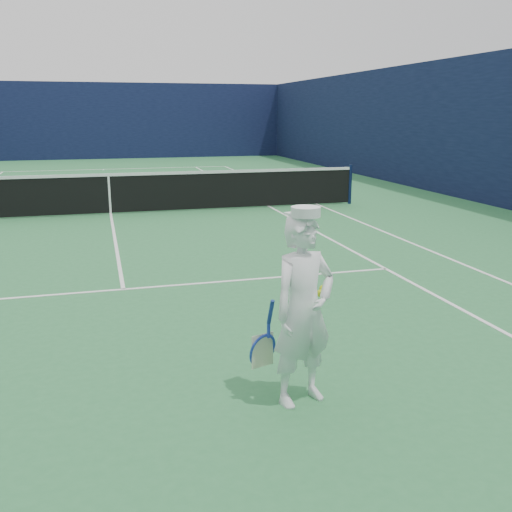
% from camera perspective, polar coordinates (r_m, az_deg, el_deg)
% --- Properties ---
extents(ground, '(80.00, 80.00, 0.00)m').
position_cam_1_polar(ground, '(14.55, -14.32, 4.06)').
color(ground, '#2B733E').
rests_on(ground, ground).
extents(court_markings, '(11.03, 23.83, 0.01)m').
position_cam_1_polar(court_markings, '(14.54, -14.32, 4.08)').
color(court_markings, white).
rests_on(court_markings, ground).
extents(windscreen_fence, '(20.12, 36.12, 4.00)m').
position_cam_1_polar(windscreen_fence, '(14.35, -14.81, 11.95)').
color(windscreen_fence, '#0E1435').
rests_on(windscreen_fence, ground).
extents(tennis_net, '(12.88, 0.09, 1.07)m').
position_cam_1_polar(tennis_net, '(14.46, -14.45, 6.22)').
color(tennis_net, '#141E4C').
rests_on(tennis_net, ground).
extents(tennis_player, '(0.83, 0.56, 1.71)m').
position_cam_1_polar(tennis_player, '(4.81, 4.76, -5.40)').
color(tennis_player, white).
rests_on(tennis_player, ground).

